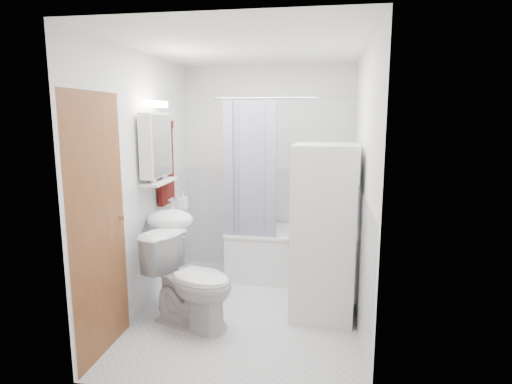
% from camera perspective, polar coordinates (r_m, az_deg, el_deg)
% --- Properties ---
extents(floor, '(2.60, 2.60, 0.00)m').
position_cam_1_polar(floor, '(4.22, -0.94, -15.48)').
color(floor, silver).
rests_on(floor, ground).
extents(room_walls, '(2.60, 2.60, 2.60)m').
position_cam_1_polar(room_walls, '(3.82, -1.00, 5.09)').
color(room_walls, silver).
rests_on(room_walls, ground).
extents(wainscot, '(1.98, 2.58, 2.58)m').
position_cam_1_polar(wainscot, '(4.27, -0.26, -6.51)').
color(wainscot, white).
rests_on(wainscot, ground).
extents(door, '(0.05, 2.00, 2.00)m').
position_cam_1_polar(door, '(3.68, -17.32, -3.26)').
color(door, brown).
rests_on(door, ground).
extents(bathtub, '(1.43, 0.68, 0.55)m').
position_cam_1_polar(bathtub, '(4.92, 4.75, -7.93)').
color(bathtub, white).
rests_on(bathtub, ground).
extents(tub_spout, '(0.04, 0.12, 0.04)m').
position_cam_1_polar(tub_spout, '(5.09, 7.39, -0.78)').
color(tub_spout, silver).
rests_on(tub_spout, room_walls).
extents(curtain_rod, '(1.61, 0.02, 0.02)m').
position_cam_1_polar(curtain_rod, '(4.40, 4.78, 12.40)').
color(curtain_rod, silver).
rests_on(curtain_rod, room_walls).
extents(shower_curtain, '(0.55, 0.02, 1.45)m').
position_cam_1_polar(shower_curtain, '(4.49, -0.86, 2.80)').
color(shower_curtain, '#131C43').
rests_on(shower_curtain, curtain_rod).
extents(sink, '(0.44, 0.37, 1.04)m').
position_cam_1_polar(sink, '(4.17, -11.24, -5.64)').
color(sink, white).
rests_on(sink, ground).
extents(medicine_cabinet, '(0.13, 0.50, 0.71)m').
position_cam_1_polar(medicine_cabinet, '(4.16, -13.18, 6.32)').
color(medicine_cabinet, white).
rests_on(medicine_cabinet, room_walls).
extents(shelf, '(0.18, 0.54, 0.02)m').
position_cam_1_polar(shelf, '(4.20, -12.79, 1.34)').
color(shelf, silver).
rests_on(shelf, room_walls).
extents(shower_caddy, '(0.22, 0.06, 0.02)m').
position_cam_1_polar(shower_caddy, '(5.03, 8.03, 2.34)').
color(shower_caddy, silver).
rests_on(shower_caddy, room_walls).
extents(towel, '(0.07, 0.36, 0.86)m').
position_cam_1_polar(towel, '(4.48, -11.99, 4.01)').
color(towel, '#510F0D').
rests_on(towel, room_walls).
extents(washer_dryer, '(0.59, 0.58, 1.58)m').
position_cam_1_polar(washer_dryer, '(3.92, 8.96, -5.28)').
color(washer_dryer, white).
rests_on(washer_dryer, ground).
extents(toilet, '(0.93, 0.72, 0.80)m').
position_cam_1_polar(toilet, '(3.85, -8.66, -11.69)').
color(toilet, white).
rests_on(toilet, ground).
extents(soap_pump, '(0.08, 0.17, 0.08)m').
position_cam_1_polar(soap_pump, '(4.32, -9.70, -1.69)').
color(soap_pump, gray).
rests_on(soap_pump, sink).
extents(shelf_bottle, '(0.07, 0.18, 0.07)m').
position_cam_1_polar(shelf_bottle, '(4.05, -13.61, 1.69)').
color(shelf_bottle, gray).
rests_on(shelf_bottle, shelf).
extents(shelf_cup, '(0.10, 0.09, 0.10)m').
position_cam_1_polar(shelf_cup, '(4.30, -12.23, 2.42)').
color(shelf_cup, gray).
rests_on(shelf_cup, shelf).
extents(shampoo_a, '(0.13, 0.17, 0.13)m').
position_cam_1_polar(shampoo_a, '(5.03, 5.47, 3.27)').
color(shampoo_a, gray).
rests_on(shampoo_a, shower_caddy).
extents(shampoo_b, '(0.08, 0.21, 0.08)m').
position_cam_1_polar(shampoo_b, '(5.03, 6.83, 2.94)').
color(shampoo_b, '#23478D').
rests_on(shampoo_b, shower_caddy).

